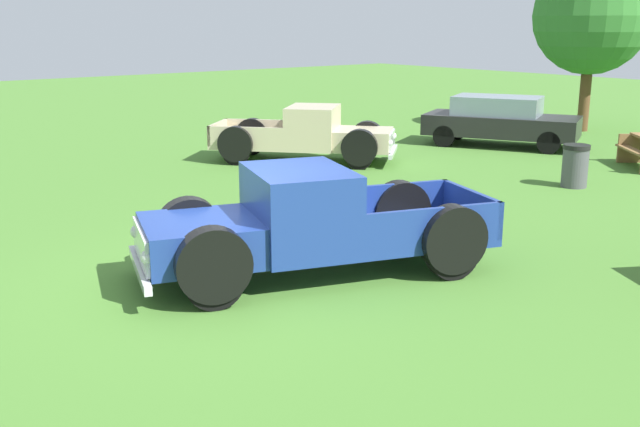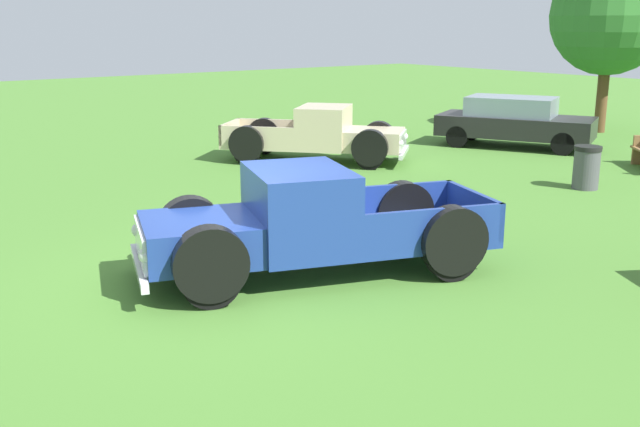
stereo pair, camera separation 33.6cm
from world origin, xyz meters
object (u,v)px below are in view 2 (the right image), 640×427
at_px(pickup_truck_behind_left, 326,135).
at_px(pickup_truck_foreground, 295,226).
at_px(sedan_distant_a, 514,121).
at_px(oak_tree_center, 610,16).
at_px(trash_can, 586,167).

bearing_deg(pickup_truck_behind_left, pickup_truck_foreground, -39.97).
height_order(pickup_truck_foreground, sedan_distant_a, pickup_truck_foreground).
xyz_separation_m(pickup_truck_behind_left, sedan_distant_a, (1.39, 5.82, 0.07)).
bearing_deg(oak_tree_center, trash_can, -58.48).
bearing_deg(trash_can, sedan_distant_a, 145.25).
height_order(sedan_distant_a, trash_can, sedan_distant_a).
bearing_deg(sedan_distant_a, trash_can, -34.75).
relative_size(pickup_truck_foreground, oak_tree_center, 0.97).
distance_m(pickup_truck_foreground, pickup_truck_behind_left, 9.05).
distance_m(sedan_distant_a, trash_can, 5.62).
bearing_deg(pickup_truck_foreground, pickup_truck_behind_left, 140.03).
distance_m(sedan_distant_a, oak_tree_center, 5.60).
height_order(pickup_truck_foreground, trash_can, pickup_truck_foreground).
relative_size(trash_can, oak_tree_center, 0.17).
bearing_deg(pickup_truck_foreground, oak_tree_center, 109.51).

